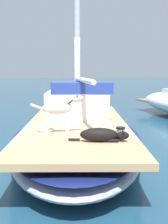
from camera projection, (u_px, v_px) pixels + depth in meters
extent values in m
plane|color=navy|center=(77.00, 154.00, 7.74)|extent=(120.00, 120.00, 0.00)
ellipsoid|color=#B2B7C1|center=(77.00, 141.00, 7.71)|extent=(3.48, 7.48, 0.56)
ellipsoid|color=navy|center=(77.00, 132.00, 7.69)|extent=(3.49, 7.52, 0.08)
cube|color=tan|center=(77.00, 125.00, 7.67)|extent=(2.95, 6.84, 0.10)
cylinder|color=silver|center=(84.00, 80.00, 7.37)|extent=(0.10, 2.20, 0.10)
cube|color=silver|center=(77.00, 103.00, 8.82)|extent=(1.69, 2.37, 0.60)
cube|color=navy|center=(82.00, 88.00, 8.01)|extent=(1.41, 0.88, 0.24)
ellipsoid|color=black|center=(99.00, 135.00, 5.70)|extent=(0.64, 0.37, 0.22)
ellipsoid|color=black|center=(123.00, 135.00, 5.69)|extent=(0.22, 0.16, 0.13)
cone|color=black|center=(123.00, 131.00, 5.73)|extent=(0.05, 0.05, 0.05)
cone|color=black|center=(123.00, 133.00, 5.64)|extent=(0.05, 0.05, 0.05)
cylinder|color=black|center=(112.00, 139.00, 5.76)|extent=(0.19, 0.09, 0.06)
cylinder|color=black|center=(113.00, 141.00, 5.64)|extent=(0.19, 0.09, 0.06)
cylinder|color=black|center=(74.00, 140.00, 5.73)|extent=(0.18, 0.07, 0.04)
ellipsoid|color=silver|center=(57.00, 108.00, 6.40)|extent=(0.53, 0.25, 0.22)
cylinder|color=silver|center=(67.00, 122.00, 6.51)|extent=(0.07, 0.07, 0.38)
cylinder|color=silver|center=(67.00, 123.00, 6.38)|extent=(0.07, 0.07, 0.38)
cylinder|color=silver|center=(47.00, 122.00, 6.48)|extent=(0.07, 0.07, 0.38)
cylinder|color=silver|center=(47.00, 123.00, 6.35)|extent=(0.07, 0.07, 0.38)
cylinder|color=silver|center=(70.00, 102.00, 6.41)|extent=(0.19, 0.12, 0.19)
ellipsoid|color=silver|center=(77.00, 99.00, 6.41)|extent=(0.23, 0.14, 0.13)
cone|color=#504E4A|center=(77.00, 95.00, 6.45)|extent=(0.05, 0.05, 0.06)
cone|color=#504E4A|center=(77.00, 95.00, 6.36)|extent=(0.05, 0.05, 0.06)
torus|color=black|center=(70.00, 102.00, 6.41)|extent=(0.13, 0.14, 0.10)
cylinder|color=silver|center=(36.00, 107.00, 6.37)|extent=(0.22, 0.06, 0.12)
cylinder|color=#B7B7BC|center=(120.00, 137.00, 5.86)|extent=(0.16, 0.16, 0.08)
cylinder|color=#B7B7BC|center=(120.00, 132.00, 5.85)|extent=(0.13, 0.13, 0.10)
cylinder|color=black|center=(121.00, 128.00, 5.84)|extent=(0.15, 0.15, 0.03)
torus|color=beige|center=(46.00, 130.00, 6.67)|extent=(0.32, 0.32, 0.04)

